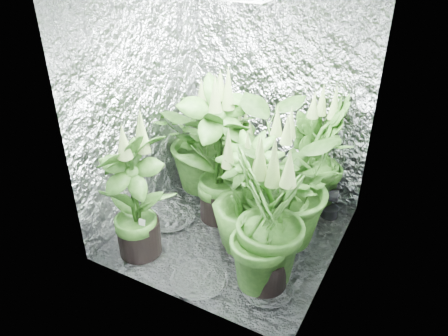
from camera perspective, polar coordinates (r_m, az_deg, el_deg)
The scene contains 12 objects.
ground at distance 3.55m, azimuth 1.12°, elevation -8.27°, with size 1.60×1.60×0.00m, color silver.
walls at distance 3.03m, azimuth 1.31°, elevation 6.66°, with size 1.62×1.62×2.00m.
plant_a at distance 3.82m, azimuth -2.01°, elevation 3.84°, with size 1.00×1.00×1.08m.
plant_b at distance 3.39m, azimuth -0.71°, elevation 1.63°, with size 0.85×0.85×1.27m.
plant_c at distance 3.63m, azimuth 12.02°, elevation 1.37°, with size 0.66×0.66×1.08m.
plant_d at distance 3.60m, azimuth 2.75°, elevation 0.14°, with size 0.64×0.64×0.89m.
plant_e at distance 3.17m, azimuth 7.35°, elevation -1.91°, with size 1.11×1.11×1.13m.
plant_f at distance 3.13m, azimuth -11.62°, elevation -3.57°, with size 0.67×0.67×1.11m.
plant_g at distance 2.77m, azimuth 5.67°, elevation -7.49°, with size 0.60×0.60×1.14m.
plant_h at distance 3.14m, azimuth 2.99°, elevation -4.00°, with size 0.60×0.60×0.99m.
circulation_fan at distance 3.73m, azimuth 13.35°, elevation -4.05°, with size 0.17×0.32×0.37m.
plant_label at distance 3.19m, azimuth -10.67°, elevation -7.24°, with size 0.05×0.01×0.08m, color white.
Camera 1 is at (1.26, -2.47, 2.22)m, focal length 35.00 mm.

